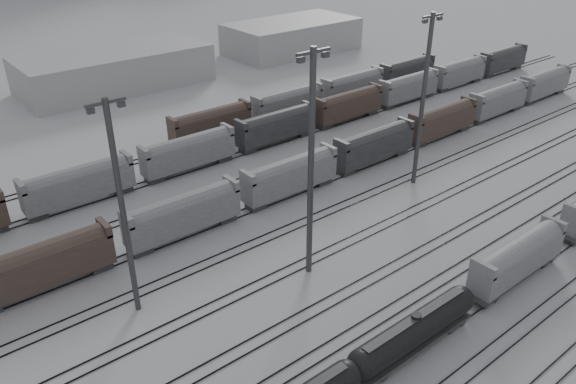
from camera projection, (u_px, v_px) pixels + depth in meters
ground at (437, 344)px, 53.45m from camera, size 900.00×900.00×0.00m
tracks at (315, 261)px, 65.41m from camera, size 220.00×71.50×0.16m
tank_car_b at (414, 331)px, 51.67m from camera, size 16.50×2.75×4.08m
hopper_car_a at (518, 256)px, 60.77m from camera, size 14.37×2.86×5.14m
light_mast_b at (122, 207)px, 52.33m from camera, size 3.64×0.58×22.76m
light_mast_c at (311, 163)px, 57.50m from camera, size 4.07×0.65×25.45m
light_mast_d at (423, 98)px, 77.12m from camera, size 3.92×0.63×24.52m
bg_string_near at (290, 177)px, 78.50m from camera, size 151.00×3.00×5.60m
bg_string_mid at (276, 128)px, 95.01m from camera, size 151.00×3.00×5.60m
bg_string_far at (321, 95)px, 110.20m from camera, size 66.00×3.00×5.60m
warehouse_mid at (115, 69)px, 122.23m from camera, size 40.00×18.00×8.00m
warehouse_right at (292, 36)px, 149.95m from camera, size 35.00×18.00×8.00m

